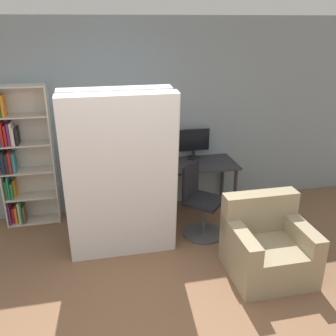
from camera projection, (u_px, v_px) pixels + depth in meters
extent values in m
cube|color=gray|center=(116.00, 120.00, 5.20)|extent=(8.00, 0.06, 2.70)
cube|color=#2D2D33|center=(193.00, 165.00, 5.31)|extent=(1.23, 0.64, 0.03)
cylinder|color=#2D2D33|center=(158.00, 200.00, 5.10)|extent=(0.05, 0.05, 0.71)
cylinder|color=#2D2D33|center=(235.00, 192.00, 5.32)|extent=(0.05, 0.05, 0.71)
cylinder|color=#2D2D33|center=(152.00, 185.00, 5.57)|extent=(0.05, 0.05, 0.71)
cylinder|color=#2D2D33|center=(222.00, 178.00, 5.79)|extent=(0.05, 0.05, 0.71)
cylinder|color=black|center=(193.00, 158.00, 5.50)|extent=(0.19, 0.19, 0.02)
cylinder|color=black|center=(194.00, 154.00, 5.47)|extent=(0.04, 0.04, 0.11)
cube|color=black|center=(194.00, 140.00, 5.40)|extent=(0.46, 0.02, 0.32)
cube|color=black|center=(194.00, 140.00, 5.40)|extent=(0.44, 0.03, 0.30)
cylinder|color=#4C4C51|center=(203.00, 233.00, 4.93)|extent=(0.52, 0.52, 0.03)
cylinder|color=#4C4C51|center=(203.00, 218.00, 4.85)|extent=(0.05, 0.05, 0.44)
cube|color=black|center=(204.00, 201.00, 4.76)|extent=(0.62, 0.62, 0.05)
cube|color=black|center=(191.00, 180.00, 4.76)|extent=(0.30, 0.32, 0.45)
cube|color=beige|center=(53.00, 156.00, 5.01)|extent=(0.02, 0.30, 1.89)
cube|color=beige|center=(28.00, 154.00, 5.07)|extent=(0.70, 0.02, 1.89)
cube|color=beige|center=(36.00, 220.00, 5.28)|extent=(0.66, 0.27, 0.02)
cube|color=beige|center=(32.00, 196.00, 5.14)|extent=(0.66, 0.27, 0.02)
cube|color=beige|center=(29.00, 171.00, 5.01)|extent=(0.66, 0.27, 0.02)
cube|color=beige|center=(25.00, 144.00, 4.87)|extent=(0.66, 0.27, 0.02)
cube|color=beige|center=(21.00, 116.00, 4.73)|extent=(0.66, 0.27, 0.02)
cube|color=beige|center=(16.00, 86.00, 4.59)|extent=(0.66, 0.27, 0.02)
cube|color=#7A2D84|center=(11.00, 213.00, 5.15)|extent=(0.02, 0.19, 0.28)
cube|color=red|center=(14.00, 214.00, 5.19)|extent=(0.03, 0.16, 0.22)
cube|color=orange|center=(17.00, 213.00, 5.20)|extent=(0.03, 0.22, 0.23)
cube|color=silver|center=(20.00, 211.00, 5.19)|extent=(0.03, 0.17, 0.30)
cube|color=#287A38|center=(22.00, 212.00, 5.16)|extent=(0.02, 0.19, 0.31)
cube|color=brown|center=(25.00, 213.00, 5.18)|extent=(0.03, 0.17, 0.25)
cube|color=#287A38|center=(7.00, 189.00, 5.03)|extent=(0.03, 0.19, 0.26)
cube|color=teal|center=(9.00, 187.00, 5.03)|extent=(0.02, 0.17, 0.32)
cube|color=#287A38|center=(13.00, 190.00, 5.06)|extent=(0.03, 0.19, 0.22)
cube|color=orange|center=(15.00, 188.00, 5.08)|extent=(0.02, 0.17, 0.24)
cube|color=#1E4C9E|center=(2.00, 162.00, 4.91)|extent=(0.02, 0.21, 0.27)
cube|color=#232328|center=(4.00, 162.00, 4.88)|extent=(0.03, 0.20, 0.29)
cube|color=#232328|center=(8.00, 162.00, 4.90)|extent=(0.04, 0.21, 0.27)
cube|color=red|center=(11.00, 162.00, 4.88)|extent=(0.03, 0.18, 0.29)
cube|color=teal|center=(14.00, 162.00, 4.92)|extent=(0.04, 0.18, 0.27)
cube|color=red|center=(3.00, 133.00, 4.75)|extent=(0.03, 0.22, 0.31)
cube|color=red|center=(6.00, 135.00, 4.77)|extent=(0.03, 0.19, 0.26)
cube|color=#7A2D84|center=(9.00, 133.00, 4.79)|extent=(0.03, 0.21, 0.28)
cube|color=silver|center=(12.00, 133.00, 4.80)|extent=(0.02, 0.21, 0.28)
cube|color=silver|center=(14.00, 136.00, 4.77)|extent=(0.02, 0.19, 0.23)
cube|color=#232328|center=(17.00, 136.00, 4.82)|extent=(0.03, 0.20, 0.22)
cube|color=#287A38|center=(0.00, 108.00, 4.61)|extent=(0.04, 0.18, 0.23)
cube|color=orange|center=(3.00, 106.00, 4.62)|extent=(0.04, 0.18, 0.27)
cube|color=silver|center=(121.00, 181.00, 4.13)|extent=(1.24, 0.34, 1.97)
cube|color=beige|center=(175.00, 176.00, 4.25)|extent=(0.01, 0.34, 1.93)
cube|color=silver|center=(119.00, 170.00, 4.43)|extent=(1.24, 0.34, 1.97)
cube|color=beige|center=(169.00, 166.00, 4.55)|extent=(0.01, 0.34, 1.93)
cube|color=gray|center=(268.00, 258.00, 4.11)|extent=(0.85, 0.80, 0.40)
cube|color=gray|center=(259.00, 211.00, 4.23)|extent=(0.85, 0.20, 0.45)
cube|color=gray|center=(240.00, 238.00, 3.93)|extent=(0.16, 0.80, 0.20)
cube|color=gray|center=(300.00, 231.00, 4.07)|extent=(0.16, 0.80, 0.20)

